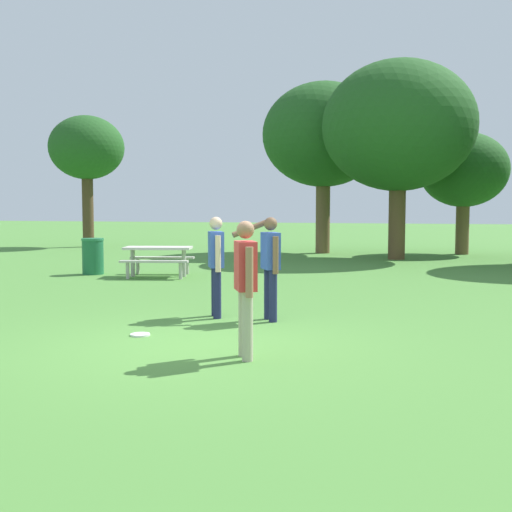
{
  "coord_description": "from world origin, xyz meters",
  "views": [
    {
      "loc": [
        2.81,
        -7.66,
        1.81
      ],
      "look_at": [
        0.17,
        2.24,
        1.0
      ],
      "focal_mm": 44.25,
      "sensor_mm": 36.0,
      "label": 1
    }
  ],
  "objects_px": {
    "tree_slender_mid": "(464,171)",
    "person_catcher": "(216,260)",
    "frisbee": "(140,335)",
    "person_thrower": "(246,280)",
    "picnic_table_near": "(158,255)",
    "person_bystander": "(270,260)",
    "tree_far_right": "(399,127)",
    "tree_broad_center": "(324,135)",
    "trash_can_beside_table": "(93,256)",
    "tree_tall_left": "(87,149)"
  },
  "relations": [
    {
      "from": "picnic_table_near",
      "to": "tree_broad_center",
      "type": "relative_size",
      "value": 0.3
    },
    {
      "from": "trash_can_beside_table",
      "to": "person_thrower",
      "type": "bearing_deg",
      "value": -50.7
    },
    {
      "from": "person_thrower",
      "to": "tree_broad_center",
      "type": "relative_size",
      "value": 0.25
    },
    {
      "from": "frisbee",
      "to": "trash_can_beside_table",
      "type": "xyz_separation_m",
      "value": [
        -4.69,
        7.03,
        0.47
      ]
    },
    {
      "from": "picnic_table_near",
      "to": "person_thrower",
      "type": "bearing_deg",
      "value": -59.79
    },
    {
      "from": "frisbee",
      "to": "picnic_table_near",
      "type": "bearing_deg",
      "value": 111.78
    },
    {
      "from": "person_catcher",
      "to": "tree_far_right",
      "type": "xyz_separation_m",
      "value": [
        2.36,
        12.3,
        3.54
      ]
    },
    {
      "from": "person_bystander",
      "to": "frisbee",
      "type": "xyz_separation_m",
      "value": [
        -1.48,
        -1.6,
        -0.95
      ]
    },
    {
      "from": "tree_far_right",
      "to": "person_catcher",
      "type": "bearing_deg",
      "value": -100.85
    },
    {
      "from": "frisbee",
      "to": "tree_far_right",
      "type": "xyz_separation_m",
      "value": [
        2.92,
        13.98,
        4.47
      ]
    },
    {
      "from": "person_catcher",
      "to": "frisbee",
      "type": "relative_size",
      "value": 5.9
    },
    {
      "from": "picnic_table_near",
      "to": "trash_can_beside_table",
      "type": "bearing_deg",
      "value": 178.01
    },
    {
      "from": "trash_can_beside_table",
      "to": "tree_slender_mid",
      "type": "bearing_deg",
      "value": 44.99
    },
    {
      "from": "trash_can_beside_table",
      "to": "tree_tall_left",
      "type": "bearing_deg",
      "value": 120.36
    },
    {
      "from": "person_thrower",
      "to": "frisbee",
      "type": "height_order",
      "value": "person_thrower"
    },
    {
      "from": "person_thrower",
      "to": "picnic_table_near",
      "type": "xyz_separation_m",
      "value": [
        -4.58,
        7.86,
        -0.38
      ]
    },
    {
      "from": "tree_far_right",
      "to": "tree_slender_mid",
      "type": "xyz_separation_m",
      "value": [
        2.3,
        2.96,
        -1.35
      ]
    },
    {
      "from": "person_bystander",
      "to": "tree_far_right",
      "type": "bearing_deg",
      "value": 83.36
    },
    {
      "from": "tree_broad_center",
      "to": "tree_far_right",
      "type": "relative_size",
      "value": 0.97
    },
    {
      "from": "tree_slender_mid",
      "to": "tree_broad_center",
      "type": "bearing_deg",
      "value": -171.66
    },
    {
      "from": "person_catcher",
      "to": "person_bystander",
      "type": "bearing_deg",
      "value": -4.77
    },
    {
      "from": "person_bystander",
      "to": "tree_slender_mid",
      "type": "xyz_separation_m",
      "value": [
        3.74,
        15.34,
        2.17
      ]
    },
    {
      "from": "person_bystander",
      "to": "tree_tall_left",
      "type": "height_order",
      "value": "tree_tall_left"
    },
    {
      "from": "tree_broad_center",
      "to": "tree_slender_mid",
      "type": "distance_m",
      "value": 5.41
    },
    {
      "from": "person_thrower",
      "to": "frisbee",
      "type": "xyz_separation_m",
      "value": [
        -1.8,
        0.9,
        -0.93
      ]
    },
    {
      "from": "frisbee",
      "to": "tree_broad_center",
      "type": "distance_m",
      "value": 16.79
    },
    {
      "from": "person_thrower",
      "to": "frisbee",
      "type": "distance_m",
      "value": 2.21
    },
    {
      "from": "person_thrower",
      "to": "person_catcher",
      "type": "relative_size",
      "value": 1.0
    },
    {
      "from": "person_thrower",
      "to": "person_bystander",
      "type": "distance_m",
      "value": 2.52
    },
    {
      "from": "frisbee",
      "to": "trash_can_beside_table",
      "type": "relative_size",
      "value": 0.29
    },
    {
      "from": "trash_can_beside_table",
      "to": "tree_far_right",
      "type": "relative_size",
      "value": 0.14
    },
    {
      "from": "tree_slender_mid",
      "to": "frisbee",
      "type": "bearing_deg",
      "value": -107.13
    },
    {
      "from": "person_thrower",
      "to": "tree_far_right",
      "type": "height_order",
      "value": "tree_far_right"
    },
    {
      "from": "tree_far_right",
      "to": "picnic_table_near",
      "type": "bearing_deg",
      "value": -129.11
    },
    {
      "from": "picnic_table_near",
      "to": "tree_far_right",
      "type": "bearing_deg",
      "value": 50.89
    },
    {
      "from": "person_thrower",
      "to": "tree_broad_center",
      "type": "distance_m",
      "value": 17.53
    },
    {
      "from": "person_thrower",
      "to": "person_bystander",
      "type": "relative_size",
      "value": 1.0
    },
    {
      "from": "frisbee",
      "to": "tree_tall_left",
      "type": "bearing_deg",
      "value": 121.77
    },
    {
      "from": "tree_slender_mid",
      "to": "person_catcher",
      "type": "bearing_deg",
      "value": -106.96
    },
    {
      "from": "person_thrower",
      "to": "person_bystander",
      "type": "height_order",
      "value": "same"
    },
    {
      "from": "tree_tall_left",
      "to": "tree_far_right",
      "type": "height_order",
      "value": "tree_far_right"
    },
    {
      "from": "frisbee",
      "to": "picnic_table_near",
      "type": "xyz_separation_m",
      "value": [
        -2.78,
        6.96,
        0.55
      ]
    },
    {
      "from": "frisbee",
      "to": "person_thrower",
      "type": "bearing_deg",
      "value": -26.63
    },
    {
      "from": "trash_can_beside_table",
      "to": "tree_far_right",
      "type": "bearing_deg",
      "value": 42.39
    },
    {
      "from": "trash_can_beside_table",
      "to": "tree_tall_left",
      "type": "height_order",
      "value": "tree_tall_left"
    },
    {
      "from": "trash_can_beside_table",
      "to": "tree_far_right",
      "type": "distance_m",
      "value": 11.06
    },
    {
      "from": "person_catcher",
      "to": "trash_can_beside_table",
      "type": "xyz_separation_m",
      "value": [
        -5.26,
        5.35,
        -0.46
      ]
    },
    {
      "from": "person_thrower",
      "to": "picnic_table_near",
      "type": "height_order",
      "value": "person_thrower"
    },
    {
      "from": "person_bystander",
      "to": "trash_can_beside_table",
      "type": "height_order",
      "value": "person_bystander"
    },
    {
      "from": "tree_tall_left",
      "to": "tree_far_right",
      "type": "relative_size",
      "value": 0.86
    }
  ]
}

